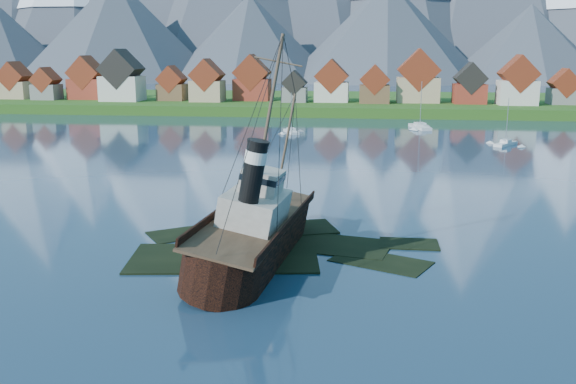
# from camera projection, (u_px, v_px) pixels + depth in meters

# --- Properties ---
(ground) EXTENTS (1400.00, 1400.00, 0.00)m
(ground) POSITION_uv_depth(u_px,v_px,m) (258.00, 254.00, 63.42)
(ground) COLOR #1A3249
(ground) RESTS_ON ground
(shoal) EXTENTS (31.71, 21.24, 1.14)m
(shoal) POSITION_uv_depth(u_px,v_px,m) (279.00, 251.00, 65.36)
(shoal) COLOR black
(shoal) RESTS_ON ground
(shore_bank) EXTENTS (600.00, 80.00, 3.20)m
(shore_bank) POSITION_uv_depth(u_px,v_px,m) (340.00, 107.00, 228.07)
(shore_bank) COLOR #1D4814
(shore_bank) RESTS_ON ground
(seawall) EXTENTS (600.00, 2.50, 2.00)m
(seawall) POSITION_uv_depth(u_px,v_px,m) (334.00, 118.00, 191.26)
(seawall) COLOR #3F3D38
(seawall) RESTS_ON ground
(town) EXTENTS (250.96, 16.69, 17.30)m
(town) POSITION_uv_depth(u_px,v_px,m) (238.00, 83.00, 212.93)
(town) COLOR maroon
(town) RESTS_ON ground
(tugboat_wreck) EXTENTS (6.62, 28.50, 22.59)m
(tugboat_wreck) POSITION_uv_depth(u_px,v_px,m) (252.00, 228.00, 62.23)
(tugboat_wreck) COLOR black
(tugboat_wreck) RESTS_ON ground
(sailboat_c) EXTENTS (4.81, 8.05, 10.17)m
(sailboat_c) POSITION_uv_depth(u_px,v_px,m) (291.00, 132.00, 155.66)
(sailboat_c) COLOR silver
(sailboat_c) RESTS_ON ground
(sailboat_d) EXTENTS (6.02, 7.32, 10.43)m
(sailboat_d) POSITION_uv_depth(u_px,v_px,m) (506.00, 144.00, 135.34)
(sailboat_d) COLOR silver
(sailboat_d) RESTS_ON ground
(sailboat_e) EXTENTS (5.39, 11.11, 12.50)m
(sailboat_e) POSITION_uv_depth(u_px,v_px,m) (420.00, 127.00, 164.72)
(sailboat_e) COLOR silver
(sailboat_e) RESTS_ON ground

